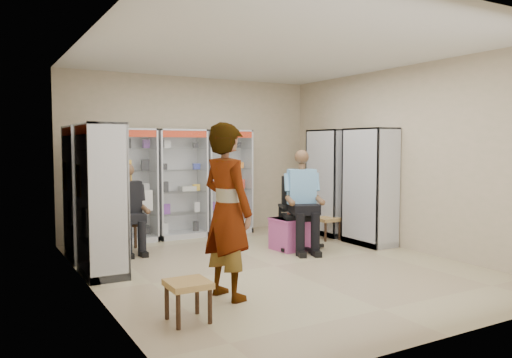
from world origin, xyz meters
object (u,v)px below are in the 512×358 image
cabinet_right_far (330,182)px  cabinet_left_far (85,193)px  wooden_chair (127,222)px  cabinet_left_near (102,200)px  pink_trunk (291,234)px  standing_man (227,211)px  woven_stool_b (188,301)px  cabinet_back_mid (181,184)px  office_chair (299,213)px  cabinet_back_left (130,186)px  cabinet_back_right (227,182)px  seated_shopkeeper (301,203)px  woven_stool_a (327,228)px  cabinet_right_near (370,187)px

cabinet_right_far → cabinet_left_far: 4.46m
wooden_chair → cabinet_left_near: bearing=-117.6°
pink_trunk → standing_man: (-2.05, -1.80, 0.72)m
cabinet_left_near → woven_stool_b: cabinet_left_near is taller
cabinet_back_mid → office_chair: size_ratio=1.66×
cabinet_back_left → wooden_chair: cabinet_back_left is taller
cabinet_back_right → woven_stool_b: 4.95m
cabinet_back_right → woven_stool_b: cabinet_back_right is taller
wooden_chair → cabinet_back_mid: bearing=31.3°
cabinet_back_right → pink_trunk: (0.22, -1.91, -0.74)m
cabinet_left_far → pink_trunk: size_ratio=3.71×
wooden_chair → woven_stool_b: size_ratio=2.34×
wooden_chair → seated_shopkeeper: seated_shopkeeper is taller
cabinet_left_near → woven_stool_a: size_ratio=5.03×
woven_stool_b → cabinet_back_left: bearing=81.9°
cabinet_left_near → pink_trunk: 3.14m
woven_stool_a → pink_trunk: bearing=-158.9°
cabinet_right_near → woven_stool_b: (-4.13, -1.97, -0.80)m
cabinet_right_far → seated_shopkeeper: (-1.29, -0.89, -0.23)m
woven_stool_a → woven_stool_b: 4.65m
cabinet_left_far → woven_stool_b: (0.33, -3.27, -0.80)m
wooden_chair → pink_trunk: size_ratio=1.74×
cabinet_back_mid → cabinet_right_far: same height
cabinet_left_near → wooden_chair: 1.56m
woven_stool_b → cabinet_left_far: bearing=95.8°
cabinet_right_near → woven_stool_a: 1.13m
cabinet_left_near → pink_trunk: cabinet_left_near is taller
cabinet_back_right → woven_stool_a: size_ratio=5.03×
cabinet_right_near → cabinet_back_right: bearing=36.2°
cabinet_left_far → woven_stool_a: 4.23m
pink_trunk → woven_stool_b: bearing=-140.0°
standing_man → cabinet_left_far: bearing=6.4°
wooden_chair → pink_trunk: bearing=-26.6°
standing_man → seated_shopkeeper: bearing=-65.6°
cabinet_back_right → cabinet_left_near: (-2.83, -2.03, 0.00)m
woven_stool_a → standing_man: 3.90m
wooden_chair → standing_man: bearing=-83.9°
woven_stool_a → standing_man: size_ratio=0.20×
cabinet_back_mid → woven_stool_a: bearing=-33.9°
cabinet_left_near → seated_shopkeeper: size_ratio=1.31×
cabinet_right_near → office_chair: (-1.29, 0.26, -0.40)m
cabinet_left_near → office_chair: size_ratio=1.66×
cabinet_back_right → woven_stool_a: (1.29, -1.50, -0.80)m
pink_trunk → standing_man: 2.82m
cabinet_left_far → seated_shopkeeper: 3.37m
pink_trunk → woven_stool_a: bearing=21.1°
cabinet_back_mid → office_chair: bearing=-56.8°
pink_trunk → woven_stool_a: (1.06, 0.41, -0.06)m
woven_stool_b → standing_man: 1.14m
seated_shopkeeper → cabinet_back_right: bearing=119.6°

